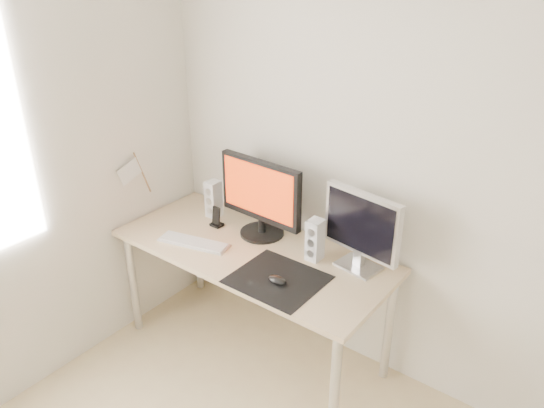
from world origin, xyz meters
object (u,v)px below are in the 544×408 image
Objects in this scene: main_monitor at (261,196)px; keyboard at (194,242)px; mouse at (277,280)px; second_monitor at (361,227)px; speaker_left at (213,199)px; speaker_right at (315,240)px; desk at (252,261)px; phone_dock at (216,220)px.

keyboard is (-0.24, -0.32, -0.25)m from main_monitor.
keyboard is at bearing 177.20° from mouse.
second_monitor reaches higher than mouse.
speaker_left is 0.54× the size of keyboard.
speaker_right reaches higher than keyboard.
speaker_left is 1.00× the size of speaker_right.
mouse is 0.07× the size of desk.
keyboard is at bearing -156.40° from speaker_right.
main_monitor reaches higher than desk.
second_monitor reaches higher than phone_dock.
speaker_right is at bearing 3.52° from phone_dock.
keyboard is (-0.64, -0.28, -0.11)m from speaker_right.
second_monitor is 1.02m from speaker_left.
phone_dock is (-0.28, -0.08, -0.22)m from main_monitor.
mouse is at bearing -25.03° from speaker_left.
second_monitor is 0.27m from speaker_right.
main_monitor reaches higher than speaker_left.
speaker_right reaches higher than desk.
main_monitor is 0.42m from speaker_right.
desk is at bearing 149.51° from mouse.
keyboard is (-0.62, 0.03, -0.01)m from mouse.
mouse reaches higher than desk.
mouse is 0.23× the size of second_monitor.
speaker_left is (-1.01, -0.02, -0.12)m from second_monitor.
desk is (-0.32, 0.19, -0.10)m from mouse.
speaker_right is 0.71m from keyboard.
speaker_left reaches higher than desk.
speaker_right is 1.89× the size of phone_dock.
phone_dock is (-0.34, 0.08, 0.12)m from desk.
keyboard reaches higher than desk.
speaker_right is (0.02, 0.31, 0.10)m from mouse.
mouse is at bearing -123.60° from second_monitor.
second_monitor reaches higher than keyboard.
speaker_left is at bearing 154.97° from mouse.
speaker_left is 1.89× the size of phone_dock.
mouse is 0.19× the size of main_monitor.
second_monitor is 0.94m from phone_dock.
phone_dock is (-0.66, 0.27, 0.02)m from mouse.
speaker_left reaches higher than mouse.
second_monitor reaches higher than desk.
speaker_right reaches higher than phone_dock.
mouse is 0.24× the size of keyboard.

